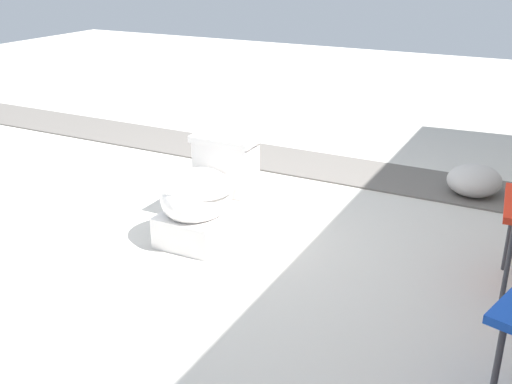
{
  "coord_description": "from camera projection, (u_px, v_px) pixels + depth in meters",
  "views": [
    {
      "loc": [
        2.47,
        1.62,
        1.46
      ],
      "look_at": [
        -0.08,
        0.29,
        0.3
      ],
      "focal_mm": 42.0,
      "sensor_mm": 36.0,
      "label": 1
    }
  ],
  "objects": [
    {
      "name": "ground_plane",
      "position": [
        202.0,
        239.0,
        3.27
      ],
      "size": [
        14.0,
        14.0,
        0.0
      ],
      "primitive_type": "plane",
      "color": "beige"
    },
    {
      "name": "gravel_strip",
      "position": [
        369.0,
        174.0,
        4.2
      ],
      "size": [
        0.56,
        8.0,
        0.01
      ],
      "primitive_type": "cube",
      "color": "#605B56",
      "rests_on": "ground"
    },
    {
      "name": "boulder_far",
      "position": [
        474.0,
        180.0,
        3.82
      ],
      "size": [
        0.47,
        0.47,
        0.2
      ],
      "primitive_type": "ellipsoid",
      "rotation": [
        0.0,
        0.0,
        2.33
      ],
      "color": "#B7B2AD",
      "rests_on": "ground"
    },
    {
      "name": "toilet",
      "position": [
        207.0,
        196.0,
        3.26
      ],
      "size": [
        0.64,
        0.39,
        0.52
      ],
      "rotation": [
        0.0,
        0.0,
        0.01
      ],
      "color": "white",
      "rests_on": "ground"
    }
  ]
}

